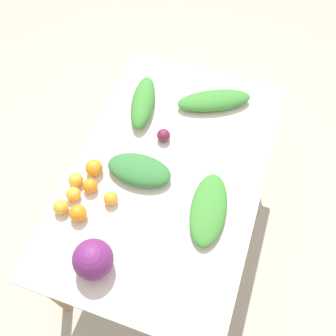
{
  "coord_description": "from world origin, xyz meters",
  "views": [
    {
      "loc": [
        -0.87,
        -0.3,
        2.32
      ],
      "look_at": [
        0.0,
        0.0,
        0.77
      ],
      "focal_mm": 40.0,
      "sensor_mm": 36.0,
      "label": 1
    }
  ],
  "objects_px": {
    "cabbage_purple": "(93,259)",
    "orange_0": "(78,213)",
    "orange_1": "(111,199)",
    "greens_bunch_dandelion": "(143,102)",
    "greens_bunch_kale": "(214,100)",
    "orange_5": "(76,180)",
    "greens_bunch_scallion": "(209,209)",
    "orange_4": "(73,194)",
    "greens_bunch_chard": "(139,170)",
    "orange_3": "(94,168)",
    "orange_2": "(90,186)",
    "beet_root": "(164,135)",
    "orange_6": "(61,207)"
  },
  "relations": [
    {
      "from": "cabbage_purple",
      "to": "orange_3",
      "type": "distance_m",
      "value": 0.46
    },
    {
      "from": "orange_1",
      "to": "orange_6",
      "type": "relative_size",
      "value": 0.94
    },
    {
      "from": "greens_bunch_dandelion",
      "to": "greens_bunch_kale",
      "type": "bearing_deg",
      "value": -68.02
    },
    {
      "from": "orange_4",
      "to": "orange_5",
      "type": "height_order",
      "value": "same"
    },
    {
      "from": "orange_0",
      "to": "orange_4",
      "type": "distance_m",
      "value": 0.11
    },
    {
      "from": "cabbage_purple",
      "to": "orange_2",
      "type": "bearing_deg",
      "value": 28.07
    },
    {
      "from": "cabbage_purple",
      "to": "orange_0",
      "type": "bearing_deg",
      "value": 42.63
    },
    {
      "from": "greens_bunch_dandelion",
      "to": "greens_bunch_chard",
      "type": "distance_m",
      "value": 0.41
    },
    {
      "from": "greens_bunch_kale",
      "to": "orange_1",
      "type": "relative_size",
      "value": 6.05
    },
    {
      "from": "orange_0",
      "to": "orange_3",
      "type": "height_order",
      "value": "orange_3"
    },
    {
      "from": "orange_1",
      "to": "orange_4",
      "type": "xyz_separation_m",
      "value": [
        -0.03,
        0.17,
        0.0
      ]
    },
    {
      "from": "cabbage_purple",
      "to": "beet_root",
      "type": "distance_m",
      "value": 0.71
    },
    {
      "from": "greens_bunch_scallion",
      "to": "orange_4",
      "type": "relative_size",
      "value": 5.42
    },
    {
      "from": "greens_bunch_kale",
      "to": "greens_bunch_scallion",
      "type": "bearing_deg",
      "value": -166.73
    },
    {
      "from": "greens_bunch_chard",
      "to": "orange_1",
      "type": "bearing_deg",
      "value": 158.83
    },
    {
      "from": "orange_2",
      "to": "greens_bunch_kale",
      "type": "bearing_deg",
      "value": -30.66
    },
    {
      "from": "greens_bunch_chard",
      "to": "greens_bunch_scallion",
      "type": "relative_size",
      "value": 0.85
    },
    {
      "from": "greens_bunch_dandelion",
      "to": "beet_root",
      "type": "bearing_deg",
      "value": -133.14
    },
    {
      "from": "greens_bunch_dandelion",
      "to": "beet_root",
      "type": "distance_m",
      "value": 0.24
    },
    {
      "from": "orange_5",
      "to": "cabbage_purple",
      "type": "bearing_deg",
      "value": -142.79
    },
    {
      "from": "orange_2",
      "to": "orange_3",
      "type": "bearing_deg",
      "value": 13.77
    },
    {
      "from": "greens_bunch_scallion",
      "to": "greens_bunch_kale",
      "type": "bearing_deg",
      "value": 13.27
    },
    {
      "from": "greens_bunch_scallion",
      "to": "orange_0",
      "type": "relative_size",
      "value": 4.65
    },
    {
      "from": "orange_0",
      "to": "orange_4",
      "type": "relative_size",
      "value": 1.17
    },
    {
      "from": "greens_bunch_chard",
      "to": "orange_6",
      "type": "bearing_deg",
      "value": 137.76
    },
    {
      "from": "beet_root",
      "to": "orange_2",
      "type": "relative_size",
      "value": 0.97
    },
    {
      "from": "greens_bunch_dandelion",
      "to": "orange_4",
      "type": "relative_size",
      "value": 5.25
    },
    {
      "from": "beet_root",
      "to": "cabbage_purple",
      "type": "bearing_deg",
      "value": 175.55
    },
    {
      "from": "greens_bunch_scallion",
      "to": "orange_1",
      "type": "bearing_deg",
      "value": 102.39
    },
    {
      "from": "greens_bunch_scallion",
      "to": "orange_3",
      "type": "xyz_separation_m",
      "value": [
        0.02,
        0.58,
        0.01
      ]
    },
    {
      "from": "greens_bunch_scallion",
      "to": "beet_root",
      "type": "distance_m",
      "value": 0.45
    },
    {
      "from": "greens_bunch_kale",
      "to": "greens_bunch_scallion",
      "type": "relative_size",
      "value": 1.08
    },
    {
      "from": "orange_1",
      "to": "orange_5",
      "type": "height_order",
      "value": "orange_5"
    },
    {
      "from": "orange_4",
      "to": "orange_6",
      "type": "relative_size",
      "value": 0.97
    },
    {
      "from": "beet_root",
      "to": "orange_6",
      "type": "height_order",
      "value": "orange_6"
    },
    {
      "from": "beet_root",
      "to": "greens_bunch_kale",
      "type": "bearing_deg",
      "value": -30.63
    },
    {
      "from": "greens_bunch_scallion",
      "to": "greens_bunch_chard",
      "type": "bearing_deg",
      "value": 77.04
    },
    {
      "from": "orange_0",
      "to": "orange_6",
      "type": "distance_m",
      "value": 0.09
    },
    {
      "from": "cabbage_purple",
      "to": "orange_2",
      "type": "xyz_separation_m",
      "value": [
        0.32,
        0.17,
        -0.05
      ]
    },
    {
      "from": "cabbage_purple",
      "to": "orange_0",
      "type": "relative_size",
      "value": 2.14
    },
    {
      "from": "orange_5",
      "to": "greens_bunch_kale",
      "type": "bearing_deg",
      "value": -35.58
    },
    {
      "from": "greens_bunch_dandelion",
      "to": "orange_1",
      "type": "distance_m",
      "value": 0.58
    },
    {
      "from": "greens_bunch_kale",
      "to": "orange_2",
      "type": "height_order",
      "value": "greens_bunch_kale"
    },
    {
      "from": "cabbage_purple",
      "to": "orange_0",
      "type": "height_order",
      "value": "cabbage_purple"
    },
    {
      "from": "greens_bunch_kale",
      "to": "orange_5",
      "type": "bearing_deg",
      "value": 144.42
    },
    {
      "from": "orange_3",
      "to": "orange_5",
      "type": "height_order",
      "value": "orange_3"
    },
    {
      "from": "orange_6",
      "to": "greens_bunch_dandelion",
      "type": "bearing_deg",
      "value": -11.16
    },
    {
      "from": "orange_1",
      "to": "orange_3",
      "type": "distance_m",
      "value": 0.18
    },
    {
      "from": "orange_0",
      "to": "orange_1",
      "type": "height_order",
      "value": "orange_0"
    },
    {
      "from": "cabbage_purple",
      "to": "greens_bunch_dandelion",
      "type": "xyz_separation_m",
      "value": [
        0.87,
        0.12,
        -0.04
      ]
    }
  ]
}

